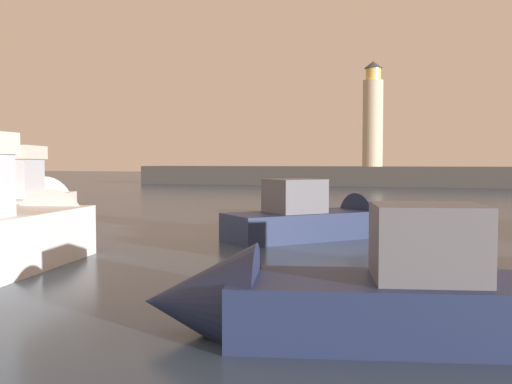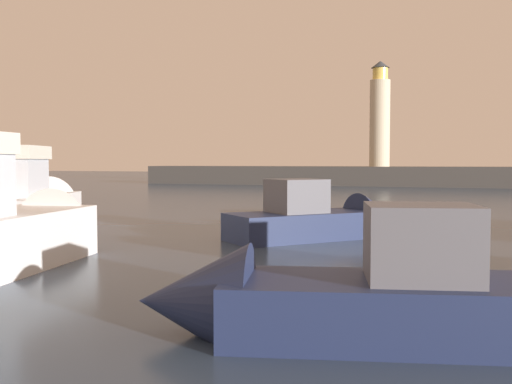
{
  "view_description": "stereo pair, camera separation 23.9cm",
  "coord_description": "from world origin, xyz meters",
  "px_view_note": "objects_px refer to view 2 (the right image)",
  "views": [
    {
      "loc": [
        5.16,
        -2.35,
        2.72
      ],
      "look_at": [
        -0.01,
        12.89,
        1.89
      ],
      "focal_mm": 41.36,
      "sensor_mm": 36.0,
      "label": 1
    },
    {
      "loc": [
        5.39,
        -2.27,
        2.72
      ],
      "look_at": [
        -0.01,
        12.89,
        1.89
      ],
      "focal_mm": 41.36,
      "sensor_mm": 36.0,
      "label": 2
    }
  ],
  "objects_px": {
    "motorboat_2": "(34,201)",
    "motorboat_6": "(322,298)",
    "lighthouse": "(380,117)",
    "motorboat_1": "(13,228)",
    "motorboat_4": "(332,219)"
  },
  "relations": [
    {
      "from": "motorboat_6",
      "to": "motorboat_4",
      "type": "bearing_deg",
      "value": 101.64
    },
    {
      "from": "motorboat_1",
      "to": "motorboat_6",
      "type": "distance_m",
      "value": 9.75
    },
    {
      "from": "motorboat_1",
      "to": "motorboat_6",
      "type": "bearing_deg",
      "value": -21.17
    },
    {
      "from": "motorboat_1",
      "to": "lighthouse",
      "type": "bearing_deg",
      "value": 87.97
    },
    {
      "from": "motorboat_2",
      "to": "motorboat_6",
      "type": "distance_m",
      "value": 19.88
    },
    {
      "from": "motorboat_2",
      "to": "motorboat_6",
      "type": "height_order",
      "value": "motorboat_2"
    },
    {
      "from": "motorboat_1",
      "to": "motorboat_2",
      "type": "bearing_deg",
      "value": 127.48
    },
    {
      "from": "motorboat_1",
      "to": "motorboat_2",
      "type": "xyz_separation_m",
      "value": [
        -6.63,
        8.65,
        0.0
      ]
    },
    {
      "from": "motorboat_2",
      "to": "lighthouse",
      "type": "bearing_deg",
      "value": 79.48
    },
    {
      "from": "lighthouse",
      "to": "motorboat_2",
      "type": "xyz_separation_m",
      "value": [
        -8.57,
        -46.15,
        -6.74
      ]
    },
    {
      "from": "lighthouse",
      "to": "motorboat_2",
      "type": "distance_m",
      "value": 47.42
    },
    {
      "from": "motorboat_2",
      "to": "motorboat_6",
      "type": "bearing_deg",
      "value": -37.75
    },
    {
      "from": "lighthouse",
      "to": "motorboat_6",
      "type": "height_order",
      "value": "lighthouse"
    },
    {
      "from": "motorboat_6",
      "to": "lighthouse",
      "type": "bearing_deg",
      "value": 96.98
    },
    {
      "from": "motorboat_2",
      "to": "motorboat_6",
      "type": "xyz_separation_m",
      "value": [
        15.72,
        -12.17,
        -0.37
      ]
    }
  ]
}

